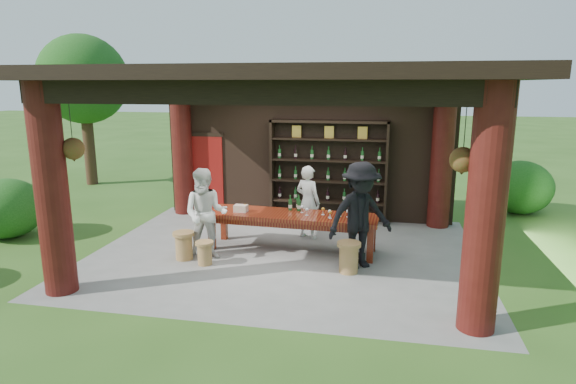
% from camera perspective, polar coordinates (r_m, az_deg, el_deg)
% --- Properties ---
extents(ground, '(90.00, 90.00, 0.00)m').
position_cam_1_polar(ground, '(9.52, -0.47, -7.29)').
color(ground, '#2D5119').
rests_on(ground, ground).
extents(pavilion, '(7.50, 6.00, 3.60)m').
position_cam_1_polar(pavilion, '(9.43, -0.04, 5.86)').
color(pavilion, slate).
rests_on(pavilion, ground).
extents(wine_shelf, '(2.77, 0.42, 2.43)m').
position_cam_1_polar(wine_shelf, '(11.46, 4.79, 2.42)').
color(wine_shelf, black).
rests_on(wine_shelf, ground).
extents(tasting_table, '(3.41, 1.02, 0.75)m').
position_cam_1_polar(tasting_table, '(9.53, 0.48, -3.26)').
color(tasting_table, '#58110C').
rests_on(tasting_table, ground).
extents(stool_near_left, '(0.33, 0.33, 0.44)m').
position_cam_1_polar(stool_near_left, '(9.02, -9.85, -7.06)').
color(stool_near_left, olive).
rests_on(stool_near_left, ground).
extents(stool_near_right, '(0.42, 0.42, 0.55)m').
position_cam_1_polar(stool_near_right, '(8.58, 7.21, -7.60)').
color(stool_near_right, olive).
rests_on(stool_near_right, ground).
extents(stool_far_left, '(0.41, 0.41, 0.53)m').
position_cam_1_polar(stool_far_left, '(9.35, -12.24, -6.13)').
color(stool_far_left, olive).
rests_on(stool_far_left, ground).
extents(host, '(0.68, 0.59, 1.58)m').
position_cam_1_polar(host, '(10.27, 2.37, -1.20)').
color(host, silver).
rests_on(host, ground).
extents(guest_woman, '(0.94, 0.79, 1.73)m').
position_cam_1_polar(guest_woman, '(9.17, -9.72, -2.58)').
color(guest_woman, silver).
rests_on(guest_woman, ground).
extents(guest_man, '(1.44, 1.27, 1.93)m').
position_cam_1_polar(guest_man, '(8.66, 8.55, -2.77)').
color(guest_man, black).
rests_on(guest_man, ground).
extents(table_bottles, '(0.26, 0.19, 0.31)m').
position_cam_1_polar(table_bottles, '(9.73, 0.93, -1.27)').
color(table_bottles, '#194C1E').
rests_on(table_bottles, tasting_table).
extents(table_glasses, '(2.13, 0.38, 0.15)m').
position_cam_1_polar(table_glasses, '(9.38, 3.23, -2.33)').
color(table_glasses, silver).
rests_on(table_glasses, tasting_table).
extents(napkin_basket, '(0.27, 0.19, 0.14)m').
position_cam_1_polar(napkin_basket, '(9.67, -5.61, -1.95)').
color(napkin_basket, '#BF6672').
rests_on(napkin_basket, tasting_table).
extents(shrubs, '(15.56, 8.72, 1.36)m').
position_cam_1_polar(shrubs, '(9.73, 16.21, -3.97)').
color(shrubs, '#194C14').
rests_on(shrubs, ground).
extents(trees, '(20.07, 10.72, 4.80)m').
position_cam_1_polar(trees, '(10.60, 20.51, 12.53)').
color(trees, '#3F2819').
rests_on(trees, ground).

